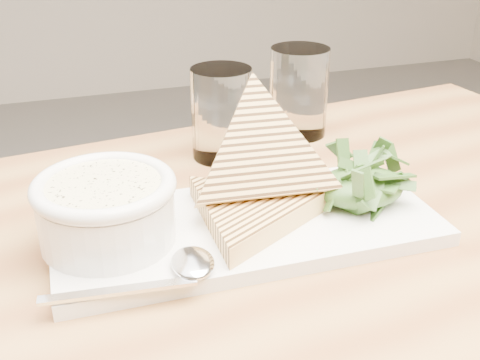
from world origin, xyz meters
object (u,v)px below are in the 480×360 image
object	(u,v)px
table_top	(275,283)
platter	(246,226)
soup_bowl	(107,216)
glass_near	(222,114)
glass_far	(299,92)

from	to	relation	value
table_top	platter	size ratio (longest dim) A/B	2.85
platter	soup_bowl	world-z (taller)	soup_bowl
soup_bowl	glass_near	world-z (taller)	glass_near
soup_bowl	glass_near	xyz separation A→B (m)	(0.17, 0.18, 0.02)
platter	soup_bowl	distance (m)	0.14
platter	glass_far	size ratio (longest dim) A/B	3.14
table_top	soup_bowl	distance (m)	0.17
table_top	platter	xyz separation A→B (m)	(-0.01, 0.06, 0.03)
platter	soup_bowl	xyz separation A→B (m)	(-0.13, 0.01, 0.03)
table_top	soup_bowl	xyz separation A→B (m)	(-0.14, 0.07, 0.06)
table_top	glass_near	distance (m)	0.27
soup_bowl	glass_far	world-z (taller)	glass_far
glass_near	glass_far	bearing A→B (deg)	18.88
table_top	platter	distance (m)	0.07
soup_bowl	glass_far	xyz separation A→B (m)	(0.29, 0.23, 0.02)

